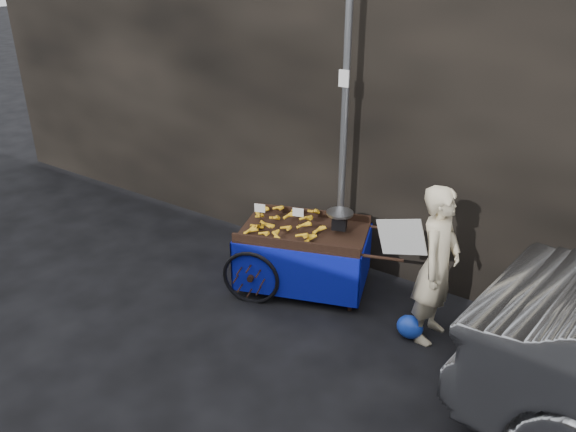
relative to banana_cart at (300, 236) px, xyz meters
The scene contains 6 objects.
ground 1.01m from the banana_cart, 96.33° to the right, with size 80.00×80.00×0.00m, color black.
building_wall 2.62m from the banana_cart, 80.49° to the left, with size 13.50×2.00×5.00m.
street_pole 1.47m from the banana_cart, 68.38° to the left, with size 0.12×0.10×4.00m.
banana_cart is the anchor object (origin of this frame).
vendor 1.65m from the banana_cart, ahead, with size 0.83×0.61×1.66m.
plastic_bag 1.60m from the banana_cart, ahead, with size 0.28×0.22×0.25m, color blue.
Camera 1 is at (3.23, -4.05, 3.61)m, focal length 35.00 mm.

